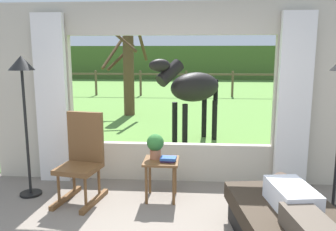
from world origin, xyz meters
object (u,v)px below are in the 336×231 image
rocking_chair (82,158)px  floor_lamp_left (23,84)px  horse (192,88)px  side_table (161,167)px  reclining_person (298,207)px  potted_plant (155,145)px  pasture_tree (128,72)px  book_stack (168,159)px

rocking_chair → floor_lamp_left: floor_lamp_left is taller
rocking_chair → horse: bearing=75.6°
side_table → horse: size_ratio=0.30×
reclining_person → floor_lamp_left: (-3.07, 1.26, 0.95)m
potted_plant → horse: horse is taller
rocking_chair → side_table: rocking_chair is taller
reclining_person → horse: 4.30m
rocking_chair → pasture_tree: 6.11m
reclining_person → book_stack: size_ratio=7.07×
potted_plant → floor_lamp_left: bearing=-177.8°
reclining_person → horse: (-0.95, 4.14, 0.63)m
book_stack → pasture_tree: (-1.65, 6.03, 0.76)m
rocking_chair → pasture_tree: bearing=105.8°
book_stack → potted_plant: bearing=144.5°
rocking_chair → pasture_tree: (-0.56, 6.03, 0.77)m
horse → pasture_tree: bearing=-10.4°
reclining_person → rocking_chair: 2.61m
potted_plant → book_stack: bearing=-35.5°
side_table → book_stack: (0.09, -0.06, 0.13)m
book_stack → pasture_tree: bearing=105.3°
floor_lamp_left → reclining_person: bearing=-22.3°
floor_lamp_left → potted_plant: bearing=2.2°
horse → pasture_tree: size_ratio=0.63×
side_table → rocking_chair: bearing=-176.0°
horse → pasture_tree: 3.64m
floor_lamp_left → pasture_tree: pasture_tree is taller
reclining_person → pasture_tree: size_ratio=0.52×
side_table → pasture_tree: bearing=104.6°
pasture_tree → rocking_chair: bearing=-84.7°
potted_plant → book_stack: size_ratio=1.57×
potted_plant → reclining_person: bearing=-43.3°
side_table → pasture_tree: 6.23m
potted_plant → horse: bearing=80.9°
reclining_person → rocking_chair: bearing=144.9°
side_table → book_stack: 0.17m
rocking_chair → floor_lamp_left: 1.19m
side_table → pasture_tree: (-1.56, 5.96, 0.89)m
horse → rocking_chair: bearing=112.6°
rocking_chair → floor_lamp_left: size_ratio=0.61×
side_table → floor_lamp_left: 2.03m
floor_lamp_left → horse: 3.59m
side_table → floor_lamp_left: size_ratio=0.28×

